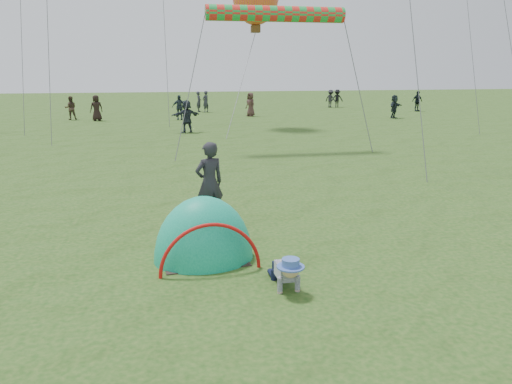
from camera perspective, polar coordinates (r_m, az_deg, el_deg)
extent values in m
plane|color=#1A4413|center=(7.60, 4.85, -13.24)|extent=(140.00, 140.00, 0.00)
ellipsoid|color=#09906C|center=(9.48, -5.96, -7.58)|extent=(1.98, 1.68, 2.40)
imported|color=#26242B|center=(11.34, -5.35, 1.04)|extent=(0.80, 0.66, 1.88)
imported|color=#2C2C36|center=(41.35, -6.54, 10.22)|extent=(0.48, 0.65, 1.63)
imported|color=#293641|center=(35.12, -8.77, 9.53)|extent=(1.01, 0.48, 1.67)
imported|color=#232327|center=(46.08, 8.51, 10.51)|extent=(1.08, 1.17, 1.58)
imported|color=#452E2A|center=(37.22, -0.64, 9.98)|extent=(0.90, 1.01, 1.73)
imported|color=#1C2529|center=(37.07, 15.53, 9.39)|extent=(1.48, 1.32, 1.63)
imported|color=#2B2D36|center=(40.86, -5.78, 10.24)|extent=(0.73, 0.72, 1.69)
imported|color=#413027|center=(36.96, -20.42, 8.98)|extent=(0.87, 0.73, 1.59)
imported|color=black|center=(43.63, 17.95, 9.85)|extent=(1.02, 0.58, 1.65)
imported|color=black|center=(46.48, 9.26, 10.51)|extent=(1.15, 0.87, 1.58)
imported|color=black|center=(35.66, -17.78, 9.14)|extent=(0.98, 0.81, 1.72)
imported|color=#272D39|center=(27.95, -7.93, 8.57)|extent=(1.73, 1.10, 1.78)
cylinder|color=red|center=(21.76, 2.30, 19.68)|extent=(5.81, 0.64, 0.64)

